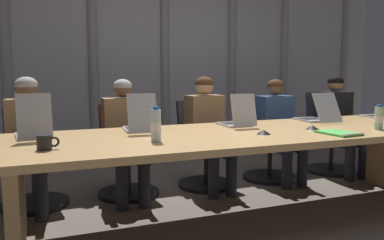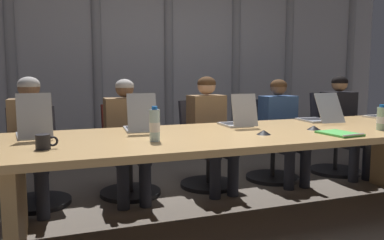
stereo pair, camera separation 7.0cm
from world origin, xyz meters
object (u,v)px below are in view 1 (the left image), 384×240
(person_left_mid, at_px, (125,133))
(person_center, at_px, (208,127))
(office_chair_center, at_px, (204,154))
(laptop_left_end, at_px, (33,130))
(coffee_mug_near, at_px, (45,142))
(conference_mic_left_side, at_px, (264,132))
(office_chair_right_end, at_px, (329,143))
(person_left_end, at_px, (28,137))
(laptop_right_mid, at_px, (316,116))
(person_right_mid, at_px, (279,125))
(office_chair_left_end, at_px, (33,169))
(water_bottle_secondary, at_px, (379,118))
(office_chair_right_mid, at_px, (267,149))
(conference_mic_middle, at_px, (312,127))
(spiral_notepad, at_px, (339,133))
(laptop_left_mid, at_px, (139,124))
(person_right_end, at_px, (339,120))
(laptop_center, at_px, (237,120))
(laptop_right_end, at_px, (384,112))
(office_chair_left_mid, at_px, (127,161))
(water_bottle_primary, at_px, (156,126))

(person_left_mid, xyz_separation_m, person_center, (0.86, 0.00, 0.02))
(person_left_mid, bearing_deg, office_chair_center, 100.33)
(laptop_left_end, distance_m, coffee_mug_near, 0.49)
(office_chair_center, bearing_deg, conference_mic_left_side, -11.32)
(office_chair_right_end, bearing_deg, person_left_end, -81.70)
(laptop_right_mid, xyz_separation_m, person_left_mid, (-1.73, 0.60, -0.15))
(office_chair_right_end, distance_m, person_right_mid, 0.91)
(office_chair_left_end, distance_m, water_bottle_secondary, 3.07)
(laptop_left_end, distance_m, office_chair_right_mid, 2.64)
(person_center, distance_m, conference_mic_middle, 1.13)
(office_chair_right_mid, distance_m, spiral_notepad, 1.52)
(laptop_right_mid, height_order, person_center, person_center)
(laptop_left_end, distance_m, laptop_left_mid, 0.80)
(laptop_right_mid, height_order, person_left_mid, person_left_mid)
(person_center, bearing_deg, office_chair_right_mid, 95.60)
(laptop_left_mid, distance_m, spiral_notepad, 1.57)
(person_right_end, relative_size, coffee_mug_near, 8.58)
(laptop_center, relative_size, person_right_end, 0.32)
(laptop_right_mid, relative_size, laptop_right_end, 1.18)
(water_bottle_secondary, bearing_deg, office_chair_center, 126.20)
(laptop_right_mid, distance_m, person_right_mid, 0.62)
(laptop_left_end, relative_size, water_bottle_secondary, 1.98)
(person_left_end, distance_m, person_center, 1.71)
(person_center, height_order, spiral_notepad, person_center)
(office_chair_center, bearing_deg, office_chair_right_mid, 80.05)
(laptop_center, height_order, laptop_right_mid, laptop_center)
(person_right_end, bearing_deg, office_chair_left_mid, -95.67)
(office_chair_left_end, xyz_separation_m, office_chair_left_mid, (0.87, 0.00, 0.00))
(laptop_left_mid, xyz_separation_m, person_left_end, (-0.85, 0.58, -0.14))
(laptop_right_end, xyz_separation_m, office_chair_left_mid, (-2.53, 0.79, -0.47))
(laptop_left_end, height_order, person_left_end, person_left_end)
(laptop_center, xyz_separation_m, person_center, (-0.01, 0.60, -0.14))
(laptop_left_end, bearing_deg, conference_mic_middle, -105.49)
(laptop_center, xyz_separation_m, person_right_mid, (0.85, 0.60, -0.16))
(person_right_mid, distance_m, coffee_mug_near, 2.69)
(person_center, relative_size, spiral_notepad, 3.60)
(laptop_right_mid, distance_m, spiral_notepad, 0.77)
(office_chair_left_end, bearing_deg, laptop_left_mid, 40.24)
(office_chair_left_mid, bearing_deg, laptop_left_mid, -8.74)
(laptop_center, bearing_deg, laptop_left_end, 91.35)
(person_left_end, height_order, person_right_end, person_left_end)
(laptop_left_mid, bearing_deg, water_bottle_primary, -176.05)
(office_chair_center, bearing_deg, person_left_end, -94.81)
(laptop_right_mid, bearing_deg, person_right_mid, 5.80)
(laptop_right_end, distance_m, office_chair_left_end, 3.52)
(office_chair_left_end, xyz_separation_m, office_chair_right_mid, (2.50, 0.00, 0.00))
(office_chair_right_end, height_order, person_center, person_center)
(office_chair_right_mid, height_order, coffee_mug_near, office_chair_right_mid)
(office_chair_left_mid, xyz_separation_m, person_right_mid, (1.68, -0.16, 0.30))
(laptop_right_end, bearing_deg, spiral_notepad, 116.07)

